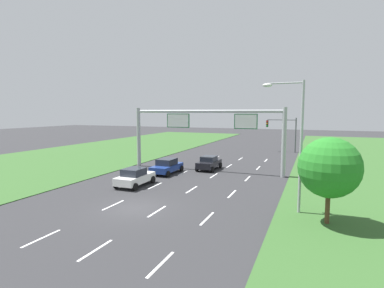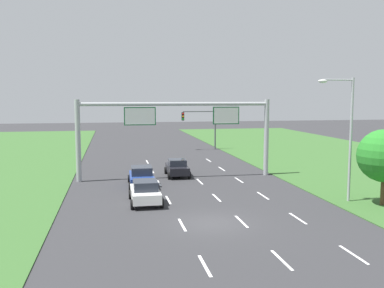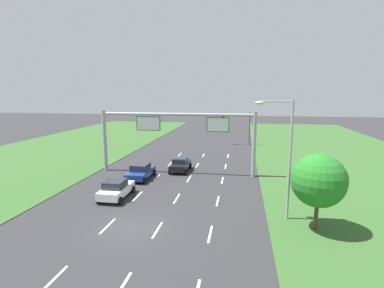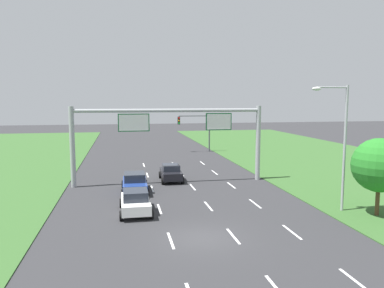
# 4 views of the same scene
# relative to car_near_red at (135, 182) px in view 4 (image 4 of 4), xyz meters

# --- Properties ---
(ground_plane) EXTENTS (200.00, 200.00, 0.00)m
(ground_plane) POSITION_rel_car_near_red_xyz_m (3.25, -11.20, -0.79)
(ground_plane) COLOR #2D2D30
(lane_dashes_inner_left) EXTENTS (0.14, 44.40, 0.01)m
(lane_dashes_inner_left) POSITION_rel_car_near_red_xyz_m (1.50, -8.20, -0.79)
(lane_dashes_inner_left) COLOR white
(lane_dashes_inner_left) RESTS_ON ground_plane
(lane_dashes_inner_right) EXTENTS (0.14, 44.40, 0.01)m
(lane_dashes_inner_right) POSITION_rel_car_near_red_xyz_m (5.00, -8.20, -0.79)
(lane_dashes_inner_right) COLOR white
(lane_dashes_inner_right) RESTS_ON ground_plane
(lane_dashes_slip) EXTENTS (0.14, 44.40, 0.01)m
(lane_dashes_slip) POSITION_rel_car_near_red_xyz_m (8.50, -8.20, -0.79)
(lane_dashes_slip) COLOR white
(lane_dashes_slip) RESTS_ON ground_plane
(car_near_red) EXTENTS (2.23, 4.38, 1.59)m
(car_near_red) POSITION_rel_car_near_red_xyz_m (0.00, 0.00, 0.00)
(car_near_red) COLOR navy
(car_near_red) RESTS_ON ground_plane
(car_lead_silver) EXTENTS (2.10, 3.96, 1.55)m
(car_lead_silver) POSITION_rel_car_near_red_xyz_m (3.49, 3.67, -0.01)
(car_lead_silver) COLOR black
(car_lead_silver) RESTS_ON ground_plane
(car_mid_lane) EXTENTS (2.12, 4.04, 1.60)m
(car_mid_lane) POSITION_rel_car_near_red_xyz_m (-0.16, -5.89, 0.01)
(car_mid_lane) COLOR white
(car_mid_lane) RESTS_ON ground_plane
(sign_gantry) EXTENTS (17.24, 0.44, 7.00)m
(sign_gantry) POSITION_rel_car_near_red_xyz_m (3.34, 2.71, 4.07)
(sign_gantry) COLOR #9EA0A5
(sign_gantry) RESTS_ON ground_plane
(traffic_light_mast) EXTENTS (4.76, 0.49, 5.60)m
(traffic_light_mast) POSITION_rel_car_near_red_xyz_m (9.72, 22.50, 3.07)
(traffic_light_mast) COLOR #47494F
(traffic_light_mast) RESTS_ON ground_plane
(street_lamp) EXTENTS (2.61, 0.32, 8.50)m
(street_lamp) POSITION_rel_car_near_red_xyz_m (13.29, -8.03, 4.28)
(street_lamp) COLOR #9EA0A5
(street_lamp) RESTS_ON ground_plane
(roadside_tree_near) EXTENTS (3.50, 3.50, 5.12)m
(roadside_tree_near) POSITION_rel_car_near_red_xyz_m (15.29, -9.44, 2.57)
(roadside_tree_near) COLOR #513823
(roadside_tree_near) RESTS_ON ground_plane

